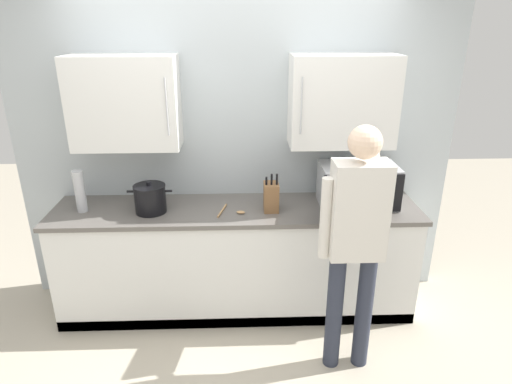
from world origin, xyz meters
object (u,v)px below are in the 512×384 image
(knife_block, at_px, (271,197))
(stock_pot, at_px, (150,199))
(microwave_oven, at_px, (354,186))
(wooden_spoon, at_px, (231,211))
(thermos_flask, at_px, (80,191))
(person_figure, at_px, (356,233))

(knife_block, bearing_deg, stock_pot, 179.89)
(microwave_oven, height_order, wooden_spoon, microwave_oven)
(wooden_spoon, xyz_separation_m, thermos_flask, (-1.12, 0.07, 0.15))
(knife_block, distance_m, thermos_flask, 1.43)
(stock_pot, height_order, thermos_flask, thermos_flask)
(knife_block, bearing_deg, person_figure, -52.36)
(person_figure, bearing_deg, microwave_oven, 77.60)
(stock_pot, bearing_deg, knife_block, -0.11)
(wooden_spoon, bearing_deg, thermos_flask, 176.57)
(stock_pot, xyz_separation_m, wooden_spoon, (0.60, -0.04, -0.10))
(person_figure, bearing_deg, thermos_flask, 160.91)
(wooden_spoon, height_order, thermos_flask, thermos_flask)
(thermos_flask, bearing_deg, microwave_oven, 1.22)
(microwave_oven, bearing_deg, knife_block, -173.41)
(microwave_oven, xyz_separation_m, wooden_spoon, (-0.94, -0.11, -0.15))
(knife_block, height_order, thermos_flask, thermos_flask)
(stock_pot, distance_m, person_figure, 1.53)
(stock_pot, xyz_separation_m, person_figure, (1.39, -0.63, 0.01))
(wooden_spoon, bearing_deg, microwave_oven, 6.72)
(thermos_flask, relative_size, person_figure, 0.19)
(knife_block, bearing_deg, thermos_flask, 178.78)
(thermos_flask, bearing_deg, stock_pot, -3.16)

